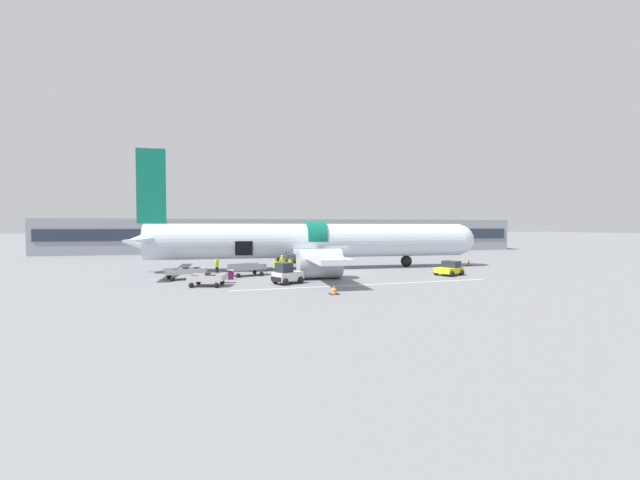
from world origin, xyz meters
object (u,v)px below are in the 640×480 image
Objects in this scene: airplane at (310,242)px; ground_crew_supervisor at (276,267)px; baggage_cart_queued at (186,273)px; ground_crew_driver at (282,264)px; suitcase_on_tarmac_upright at (218,276)px; baggage_tug_mid at (449,269)px; baggage_cart_empty at (207,280)px; ground_crew_loader_a at (217,266)px; ground_crew_loader_b at (291,265)px; suitcase_on_tarmac_spare at (230,276)px; baggage_cart_loading at (247,270)px; baggage_tug_lead at (287,275)px.

airplane reaches higher than ground_crew_supervisor.
ground_crew_driver reaches higher than baggage_cart_queued.
airplane is 54.10× the size of suitcase_on_tarmac_upright.
baggage_cart_empty is (-21.57, -2.31, -0.09)m from baggage_tug_mid.
ground_crew_loader_a reaches higher than baggage_cart_empty.
ground_crew_loader_a reaches higher than suitcase_on_tarmac_upright.
ground_crew_loader_b is at bearing 40.77° from baggage_cart_empty.
airplane is 5.27m from ground_crew_loader_b.
suitcase_on_tarmac_spare is (-5.54, -2.75, -0.51)m from ground_crew_loader_b.
baggage_cart_queued reaches higher than baggage_cart_empty.
baggage_cart_empty is at bearing -139.23° from ground_crew_loader_b.
baggage_cart_empty is 3.87m from suitcase_on_tarmac_spare.
baggage_tug_mid is 1.90× the size of ground_crew_loader_b.
baggage_cart_loading is (-18.41, 3.43, -0.01)m from baggage_tug_mid.
baggage_cart_loading is 2.43× the size of ground_crew_supervisor.
ground_crew_driver is 6.78m from suitcase_on_tarmac_upright.
airplane is 8.87× the size of baggage_cart_queued.
baggage_cart_queued is 5.79× the size of suitcase_on_tarmac_spare.
suitcase_on_tarmac_upright is (2.69, -1.05, -0.22)m from baggage_cart_queued.
baggage_cart_queued is at bearing 114.14° from baggage_cart_empty.
baggage_tug_lead reaches higher than suitcase_on_tarmac_upright.
baggage_cart_empty is 2.22× the size of ground_crew_loader_a.
airplane is 5.18m from ground_crew_driver.
ground_crew_driver reaches higher than baggage_tug_lead.
baggage_tug_mid is 20.97m from suitcase_on_tarmac_upright.
ground_crew_supervisor is 2.44× the size of suitcase_on_tarmac_upright.
ground_crew_driver is (8.54, 2.32, 0.41)m from baggage_cart_queued.
ground_crew_driver reaches higher than ground_crew_loader_a.
ground_crew_loader_a reaches higher than baggage_cart_loading.
ground_crew_loader_b is 0.89× the size of ground_crew_driver.
ground_crew_driver is at bearing 3.50° from ground_crew_loader_a.
baggage_tug_lead is at bearing -93.38° from ground_crew_driver.
airplane reaches higher than ground_crew_driver.
baggage_cart_queued is at bearing -141.74° from ground_crew_loader_a.
baggage_cart_empty is 2.32× the size of ground_crew_loader_b.
baggage_tug_lead is 0.73× the size of baggage_cart_empty.
ground_crew_supervisor is at bearing 173.17° from baggage_tug_mid.
ground_crew_loader_a is 5.73m from ground_crew_supervisor.
ground_crew_driver is 1.04× the size of ground_crew_supervisor.
baggage_cart_loading is at bearing 148.66° from ground_crew_supervisor.
baggage_cart_queued is 9.43m from ground_crew_loader_b.
baggage_tug_mid is at bearing -16.92° from ground_crew_driver.
baggage_tug_mid reaches higher than suitcase_on_tarmac_spare.
suitcase_on_tarmac_upright is at bearing 177.17° from suitcase_on_tarmac_spare.
ground_crew_loader_b reaches higher than suitcase_on_tarmac_spare.
baggage_cart_empty reaches higher than suitcase_on_tarmac_upright.
suitcase_on_tarmac_upright is at bearing 79.78° from baggage_cart_empty.
ground_crew_loader_b is (9.28, 1.65, 0.31)m from baggage_cart_queued.
airplane is 14.47m from baggage_cart_empty.
suitcase_on_tarmac_upright is at bearing -85.92° from ground_crew_loader_a.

